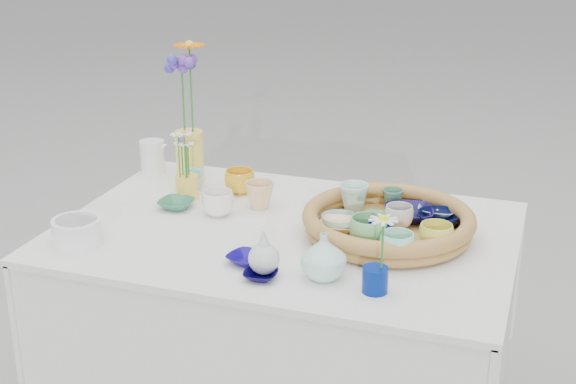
% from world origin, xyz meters
% --- Properties ---
extents(wicker_tray, '(0.47, 0.47, 0.08)m').
position_xyz_m(wicker_tray, '(0.28, 0.05, 0.80)').
color(wicker_tray, olive).
rests_on(wicker_tray, display_table).
extents(tray_ceramic_0, '(0.17, 0.17, 0.03)m').
position_xyz_m(tray_ceramic_0, '(0.32, 0.14, 0.80)').
color(tray_ceramic_0, '#0C073B').
rests_on(tray_ceramic_0, wicker_tray).
extents(tray_ceramic_1, '(0.13, 0.13, 0.04)m').
position_xyz_m(tray_ceramic_1, '(0.41, 0.12, 0.80)').
color(tray_ceramic_1, black).
rests_on(tray_ceramic_1, wicker_tray).
extents(tray_ceramic_2, '(0.11, 0.11, 0.07)m').
position_xyz_m(tray_ceramic_2, '(0.42, -0.04, 0.82)').
color(tray_ceramic_2, '#DAD14A').
rests_on(tray_ceramic_2, wicker_tray).
extents(tray_ceramic_3, '(0.11, 0.11, 0.03)m').
position_xyz_m(tray_ceramic_3, '(0.25, 0.07, 0.80)').
color(tray_ceramic_3, '#4C9358').
rests_on(tray_ceramic_3, wicker_tray).
extents(tray_ceramic_4, '(0.11, 0.11, 0.08)m').
position_xyz_m(tray_ceramic_4, '(0.25, -0.07, 0.82)').
color(tray_ceramic_4, '#73B973').
rests_on(tray_ceramic_4, wicker_tray).
extents(tray_ceramic_5, '(0.13, 0.13, 0.03)m').
position_xyz_m(tray_ceramic_5, '(0.15, 0.03, 0.80)').
color(tray_ceramic_5, '#95C7C3').
rests_on(tray_ceramic_5, wicker_tray).
extents(tray_ceramic_6, '(0.11, 0.11, 0.08)m').
position_xyz_m(tray_ceramic_6, '(0.15, 0.16, 0.82)').
color(tray_ceramic_6, silver).
rests_on(tray_ceramic_6, wicker_tray).
extents(tray_ceramic_7, '(0.10, 0.10, 0.06)m').
position_xyz_m(tray_ceramic_7, '(0.30, 0.08, 0.81)').
color(tray_ceramic_7, beige).
rests_on(tray_ceramic_7, wicker_tray).
extents(tray_ceramic_8, '(0.12, 0.12, 0.03)m').
position_xyz_m(tray_ceramic_8, '(0.39, 0.20, 0.80)').
color(tray_ceramic_8, '#8DA6C7').
rests_on(tray_ceramic_8, wicker_tray).
extents(tray_ceramic_9, '(0.07, 0.07, 0.06)m').
position_xyz_m(tray_ceramic_9, '(0.28, -0.05, 0.81)').
color(tray_ceramic_9, '#001664').
rests_on(tray_ceramic_9, wicker_tray).
extents(tray_ceramic_10, '(0.11, 0.11, 0.03)m').
position_xyz_m(tray_ceramic_10, '(0.15, 0.00, 0.80)').
color(tray_ceramic_10, '#F3C88E').
rests_on(tray_ceramic_10, wicker_tray).
extents(tray_ceramic_11, '(0.10, 0.10, 0.07)m').
position_xyz_m(tray_ceramic_11, '(0.34, -0.12, 0.82)').
color(tray_ceramic_11, '#9CEED2').
rests_on(tray_ceramic_11, wicker_tray).
extents(tray_ceramic_12, '(0.07, 0.07, 0.06)m').
position_xyz_m(tray_ceramic_12, '(0.26, 0.22, 0.81)').
color(tray_ceramic_12, '#42775E').
rests_on(tray_ceramic_12, wicker_tray).
extents(loose_ceramic_0, '(0.11, 0.11, 0.07)m').
position_xyz_m(loose_ceramic_0, '(-0.23, 0.23, 0.80)').
color(loose_ceramic_0, gold).
rests_on(loose_ceramic_0, display_table).
extents(loose_ceramic_1, '(0.11, 0.11, 0.08)m').
position_xyz_m(loose_ceramic_1, '(-0.13, 0.13, 0.81)').
color(loose_ceramic_1, '#E1BF80').
rests_on(loose_ceramic_1, display_table).
extents(loose_ceramic_2, '(0.11, 0.11, 0.03)m').
position_xyz_m(loose_ceramic_2, '(-0.36, 0.05, 0.78)').
color(loose_ceramic_2, '#2C6F53').
rests_on(loose_ceramic_2, display_table).
extents(loose_ceramic_3, '(0.12, 0.12, 0.07)m').
position_xyz_m(loose_ceramic_3, '(-0.22, 0.04, 0.80)').
color(loose_ceramic_3, white).
rests_on(loose_ceramic_3, display_table).
extents(loose_ceramic_4, '(0.12, 0.12, 0.02)m').
position_xyz_m(loose_ceramic_4, '(-0.02, -0.24, 0.78)').
color(loose_ceramic_4, '#0F0471').
rests_on(loose_ceramic_4, display_table).
extents(loose_ceramic_5, '(0.08, 0.08, 0.06)m').
position_xyz_m(loose_ceramic_5, '(-0.38, 0.21, 0.80)').
color(loose_ceramic_5, '#90E7D3').
rests_on(loose_ceramic_5, display_table).
extents(loose_ceramic_6, '(0.09, 0.09, 0.02)m').
position_xyz_m(loose_ceramic_6, '(0.04, -0.31, 0.78)').
color(loose_ceramic_6, '#05002F').
rests_on(loose_ceramic_6, display_table).
extents(fluted_bowl, '(0.16, 0.16, 0.07)m').
position_xyz_m(fluted_bowl, '(-0.50, -0.27, 0.80)').
color(fluted_bowl, white).
rests_on(fluted_bowl, display_table).
extents(bud_vase_paleblue, '(0.10, 0.10, 0.12)m').
position_xyz_m(bud_vase_paleblue, '(0.04, -0.28, 0.83)').
color(bud_vase_paleblue, silver).
rests_on(bud_vase_paleblue, display_table).
extents(bud_vase_seafoam, '(0.15, 0.15, 0.12)m').
position_xyz_m(bud_vase_seafoam, '(0.19, -0.25, 0.82)').
color(bud_vase_seafoam, '#B3E8D7').
rests_on(bud_vase_seafoam, display_table).
extents(bud_vase_cobalt, '(0.08, 0.08, 0.06)m').
position_xyz_m(bud_vase_cobalt, '(0.32, -0.28, 0.80)').
color(bud_vase_cobalt, navy).
rests_on(bud_vase_cobalt, display_table).
extents(single_daisy, '(0.08, 0.08, 0.14)m').
position_xyz_m(single_daisy, '(0.33, -0.28, 0.89)').
color(single_daisy, white).
rests_on(single_daisy, bud_vase_cobalt).
extents(tall_vase_yellow, '(0.10, 0.10, 0.17)m').
position_xyz_m(tall_vase_yellow, '(-0.42, 0.28, 0.85)').
color(tall_vase_yellow, '#F8DA54').
rests_on(tall_vase_yellow, display_table).
extents(gerbera, '(0.12, 0.12, 0.30)m').
position_xyz_m(gerbera, '(-0.41, 0.28, 1.07)').
color(gerbera, '#FF7A00').
rests_on(gerbera, tall_vase_yellow).
extents(hydrangea, '(0.11, 0.11, 0.29)m').
position_xyz_m(hydrangea, '(-0.44, 0.27, 1.04)').
color(hydrangea, '#3A32A9').
rests_on(hydrangea, tall_vase_yellow).
extents(white_pitcher, '(0.12, 0.08, 0.11)m').
position_xyz_m(white_pitcher, '(-0.58, 0.31, 0.82)').
color(white_pitcher, silver).
rests_on(white_pitcher, display_table).
extents(daisy_cup, '(0.07, 0.07, 0.08)m').
position_xyz_m(daisy_cup, '(-0.37, 0.13, 0.80)').
color(daisy_cup, yellow).
rests_on(daisy_cup, display_table).
extents(daisy_posy, '(0.09, 0.09, 0.15)m').
position_xyz_m(daisy_posy, '(-0.37, 0.12, 0.91)').
color(daisy_posy, white).
rests_on(daisy_posy, daisy_cup).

